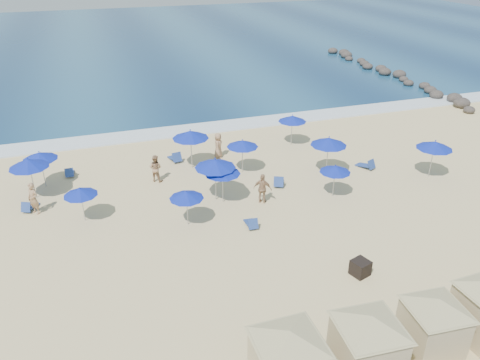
% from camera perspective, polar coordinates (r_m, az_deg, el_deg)
% --- Properties ---
extents(ground, '(160.00, 160.00, 0.00)m').
position_cam_1_polar(ground, '(24.81, 3.96, -6.01)').
color(ground, beige).
rests_on(ground, ground).
extents(ocean, '(160.00, 80.00, 0.06)m').
position_cam_1_polar(ocean, '(75.81, -12.25, 16.29)').
color(ocean, navy).
rests_on(ocean, ground).
extents(surf_line, '(160.00, 2.50, 0.08)m').
position_cam_1_polar(surf_line, '(38.06, -4.74, 6.27)').
color(surf_line, white).
rests_on(surf_line, ground).
extents(rock_jetty, '(2.56, 26.66, 0.96)m').
position_cam_1_polar(rock_jetty, '(56.07, 17.80, 12.29)').
color(rock_jetty, '#2E2826').
rests_on(rock_jetty, ground).
extents(trash_bin, '(0.92, 0.92, 0.73)m').
position_cam_1_polar(trash_bin, '(22.18, 14.45, -10.32)').
color(trash_bin, black).
rests_on(trash_bin, ground).
extents(cabana_0, '(4.56, 4.56, 2.86)m').
position_cam_1_polar(cabana_0, '(16.24, 5.91, -20.22)').
color(cabana_0, '#C4B086').
rests_on(cabana_0, ground).
extents(cabana_1, '(4.44, 4.44, 2.79)m').
position_cam_1_polar(cabana_1, '(17.25, 15.40, -17.95)').
color(cabana_1, '#C4B086').
rests_on(cabana_1, ground).
extents(cabana_2, '(4.09, 4.09, 2.57)m').
position_cam_1_polar(cabana_2, '(18.87, 22.66, -15.22)').
color(cabana_2, '#C4B086').
rests_on(cabana_2, ground).
extents(umbrella_0, '(2.09, 2.09, 2.37)m').
position_cam_1_polar(umbrella_0, '(30.52, -23.24, 2.73)').
color(umbrella_0, '#A5A8AD').
rests_on(umbrella_0, ground).
extents(umbrella_1, '(1.80, 1.80, 2.05)m').
position_cam_1_polar(umbrella_1, '(25.98, -18.89, -1.38)').
color(umbrella_1, '#A5A8AD').
rests_on(umbrella_1, ground).
extents(umbrella_2, '(2.26, 2.26, 2.58)m').
position_cam_1_polar(umbrella_2, '(29.27, -24.37, 1.87)').
color(umbrella_2, '#A5A8AD').
rests_on(umbrella_2, ground).
extents(umbrella_3, '(1.82, 1.82, 2.07)m').
position_cam_1_polar(umbrella_3, '(24.40, -6.55, -1.82)').
color(umbrella_3, '#A5A8AD').
rests_on(umbrella_3, ground).
extents(umbrella_4, '(2.40, 2.40, 2.73)m').
position_cam_1_polar(umbrella_4, '(30.55, -6.06, 5.53)').
color(umbrella_4, '#A5A8AD').
rests_on(umbrella_4, ground).
extents(umbrella_5, '(2.36, 2.36, 2.69)m').
position_cam_1_polar(umbrella_5, '(26.46, -3.05, 2.03)').
color(umbrella_5, '#A5A8AD').
rests_on(umbrella_5, ground).
extents(umbrella_6, '(2.08, 2.08, 2.36)m').
position_cam_1_polar(umbrella_6, '(26.31, -2.16, 1.21)').
color(umbrella_6, '#A5A8AD').
rests_on(umbrella_6, ground).
extents(umbrella_7, '(2.04, 2.04, 2.32)m').
position_cam_1_polar(umbrella_7, '(29.91, 0.30, 4.47)').
color(umbrella_7, '#A5A8AD').
rests_on(umbrella_7, ground).
extents(umbrella_8, '(1.82, 1.82, 2.07)m').
position_cam_1_polar(umbrella_8, '(27.56, 11.54, 1.33)').
color(umbrella_8, '#A5A8AD').
rests_on(umbrella_8, ground).
extents(umbrella_9, '(2.06, 2.06, 2.34)m').
position_cam_1_polar(umbrella_9, '(34.46, 6.40, 7.46)').
color(umbrella_9, '#A5A8AD').
rests_on(umbrella_9, ground).
extents(umbrella_10, '(2.31, 2.31, 2.63)m').
position_cam_1_polar(umbrella_10, '(30.04, 10.77, 4.64)').
color(umbrella_10, '#A5A8AD').
rests_on(umbrella_10, ground).
extents(umbrella_11, '(2.24, 2.24, 2.55)m').
position_cam_1_polar(umbrella_11, '(31.61, 22.65, 3.96)').
color(umbrella_11, '#A5A8AD').
rests_on(umbrella_11, ground).
extents(beach_chair_0, '(0.96, 1.31, 0.66)m').
position_cam_1_polar(beach_chair_0, '(28.86, -24.31, -2.98)').
color(beach_chair_0, navy).
rests_on(beach_chair_0, ground).
extents(beach_chair_1, '(0.54, 1.20, 0.66)m').
position_cam_1_polar(beach_chair_1, '(32.07, -20.06, 0.85)').
color(beach_chair_1, navy).
rests_on(beach_chair_1, ground).
extents(beach_chair_2, '(0.84, 1.47, 0.76)m').
position_cam_1_polar(beach_chair_2, '(32.47, -7.90, 2.73)').
color(beach_chair_2, navy).
rests_on(beach_chair_2, ground).
extents(beach_chair_3, '(0.60, 1.21, 0.65)m').
position_cam_1_polar(beach_chair_3, '(24.85, 1.41, -5.28)').
color(beach_chair_3, navy).
rests_on(beach_chair_3, ground).
extents(beach_chair_4, '(1.09, 1.46, 0.73)m').
position_cam_1_polar(beach_chair_4, '(29.04, 4.74, -0.18)').
color(beach_chair_4, navy).
rests_on(beach_chair_4, ground).
extents(beach_chair_5, '(1.03, 1.41, 0.71)m').
position_cam_1_polar(beach_chair_5, '(32.26, 15.22, 1.79)').
color(beach_chair_5, navy).
rests_on(beach_chair_5, ground).
extents(beachgoer_0, '(0.80, 0.79, 1.86)m').
position_cam_1_polar(beachgoer_0, '(28.07, -23.89, -2.09)').
color(beachgoer_0, '#A67E5C').
rests_on(beachgoer_0, ground).
extents(beachgoer_1, '(1.08, 1.03, 1.75)m').
position_cam_1_polar(beachgoer_1, '(29.69, -10.26, 1.43)').
color(beachgoer_1, '#A67E5C').
rests_on(beachgoer_1, ground).
extents(beachgoer_2, '(1.13, 0.95, 1.81)m').
position_cam_1_polar(beachgoer_2, '(26.76, 2.78, -1.07)').
color(beachgoer_2, '#A67E5C').
rests_on(beachgoer_2, ground).
extents(beachgoer_3, '(0.84, 1.01, 1.77)m').
position_cam_1_polar(beachgoer_3, '(32.57, -2.68, 4.25)').
color(beachgoer_3, '#A67E5C').
rests_on(beachgoer_3, ground).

